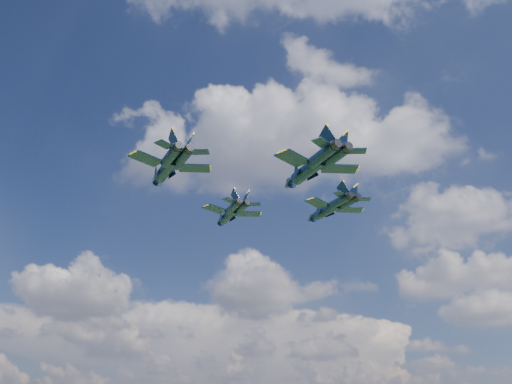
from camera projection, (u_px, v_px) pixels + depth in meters
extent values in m
cylinder|color=black|center=(229.00, 215.00, 111.46)|extent=(6.43, 8.12, 1.74)
cone|color=black|center=(219.00, 224.00, 116.22)|extent=(2.79, 3.00, 1.64)
ellipsoid|color=brown|center=(223.00, 218.00, 114.38)|extent=(2.37, 2.81, 0.79)
cube|color=black|center=(215.00, 209.00, 108.59)|extent=(4.53, 5.10, 0.17)
cube|color=black|center=(249.00, 214.00, 111.05)|extent=(4.90, 3.46, 0.17)
cube|color=black|center=(229.00, 200.00, 104.58)|extent=(2.34, 2.73, 0.14)
cube|color=black|center=(254.00, 204.00, 106.35)|extent=(2.48, 1.73, 0.14)
cube|color=black|center=(235.00, 196.00, 106.28)|extent=(2.20, 2.02, 2.91)
cube|color=black|center=(246.00, 198.00, 107.03)|extent=(1.67, 2.71, 2.91)
cylinder|color=black|center=(167.00, 169.00, 93.33)|extent=(7.72, 9.11, 2.00)
cone|color=black|center=(155.00, 183.00, 98.68)|extent=(3.26, 3.44, 1.89)
ellipsoid|color=brown|center=(160.00, 174.00, 96.62)|extent=(2.81, 3.17, 0.91)
cube|color=black|center=(146.00, 159.00, 89.91)|extent=(5.06, 5.87, 0.20)
cube|color=black|center=(194.00, 168.00, 93.07)|extent=(5.70, 4.18, 0.20)
cube|color=black|center=(164.00, 144.00, 85.46)|extent=(2.61, 3.11, 0.16)
cube|color=black|center=(200.00, 152.00, 87.74)|extent=(2.91, 2.10, 0.16)
cube|color=black|center=(174.00, 140.00, 87.46)|extent=(2.63, 2.21, 3.34)
cube|color=black|center=(189.00, 143.00, 88.43)|extent=(1.94, 3.05, 3.34)
cylinder|color=black|center=(328.00, 210.00, 104.57)|extent=(7.16, 7.90, 1.78)
cone|color=black|center=(310.00, 219.00, 109.22)|extent=(2.95, 3.05, 1.68)
ellipsoid|color=brown|center=(317.00, 213.00, 107.43)|extent=(2.58, 2.77, 0.81)
cube|color=black|center=(317.00, 203.00, 101.42)|extent=(4.37, 5.22, 0.18)
cube|color=black|center=(350.00, 210.00, 104.52)|extent=(5.13, 3.90, 0.18)
cube|color=black|center=(339.00, 194.00, 97.60)|extent=(2.24, 2.75, 0.14)
cube|color=black|center=(363.00, 199.00, 99.84)|extent=(2.64, 1.97, 0.14)
cube|color=black|center=(343.00, 190.00, 99.43)|extent=(2.43, 1.86, 2.98)
cube|color=black|center=(353.00, 192.00, 100.38)|extent=(1.74, 2.65, 2.98)
cylinder|color=black|center=(309.00, 169.00, 87.01)|extent=(7.95, 9.31, 2.05)
cone|color=black|center=(288.00, 185.00, 92.47)|extent=(3.35, 3.52, 1.93)
ellipsoid|color=brown|center=(297.00, 175.00, 90.36)|extent=(2.89, 3.25, 0.93)
cube|color=black|center=(293.00, 158.00, 83.48)|extent=(5.16, 6.01, 0.20)
cube|color=black|center=(340.00, 169.00, 86.76)|extent=(5.85, 4.31, 0.20)
cube|color=black|center=(321.00, 142.00, 78.94)|extent=(2.66, 3.19, 0.16)
cube|color=black|center=(357.00, 151.00, 81.31)|extent=(2.99, 2.17, 0.16)
cube|color=black|center=(328.00, 138.00, 81.00)|extent=(2.71, 2.25, 3.43)
cube|color=black|center=(342.00, 141.00, 82.01)|extent=(1.99, 3.11, 3.43)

